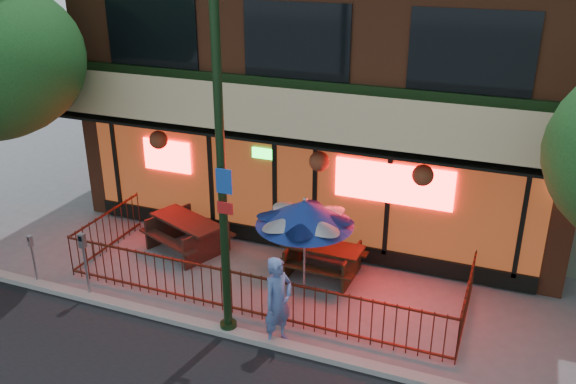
% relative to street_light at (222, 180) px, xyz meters
% --- Properties ---
extents(ground, '(80.00, 80.00, 0.00)m').
position_rel_street_light_xyz_m(ground, '(-0.00, 0.40, -3.15)').
color(ground, gray).
rests_on(ground, ground).
extents(curb, '(80.00, 0.25, 0.12)m').
position_rel_street_light_xyz_m(curb, '(-0.00, -0.10, -3.09)').
color(curb, '#999993').
rests_on(curb, ground).
extents(restaurant_building, '(12.96, 9.49, 8.05)m').
position_rel_street_light_xyz_m(restaurant_building, '(-0.00, 7.51, 0.98)').
color(restaurant_building, brown).
rests_on(restaurant_building, ground).
extents(patio_fence, '(8.44, 2.62, 1.00)m').
position_rel_street_light_xyz_m(patio_fence, '(-0.00, 0.91, -2.52)').
color(patio_fence, '#461A0F').
rests_on(patio_fence, ground).
extents(street_light, '(0.43, 0.32, 7.00)m').
position_rel_street_light_xyz_m(street_light, '(0.00, 0.00, 0.00)').
color(street_light, black).
rests_on(street_light, ground).
extents(picnic_table_left, '(2.30, 2.05, 0.81)m').
position_rel_street_light_xyz_m(picnic_table_left, '(-2.42, 2.61, -2.62)').
color(picnic_table_left, '#3B1D15').
rests_on(picnic_table_left, ground).
extents(picnic_table_right, '(1.79, 1.40, 0.75)m').
position_rel_street_light_xyz_m(picnic_table_right, '(1.00, 2.69, -2.66)').
color(picnic_table_right, '#302111').
rests_on(picnic_table_right, ground).
extents(patio_umbrella, '(2.00, 2.00, 2.28)m').
position_rel_street_light_xyz_m(patio_umbrella, '(0.92, 1.71, -1.20)').
color(patio_umbrella, gray).
rests_on(patio_umbrella, ground).
extents(pedestrian, '(0.64, 0.76, 1.77)m').
position_rel_street_light_xyz_m(pedestrian, '(1.02, 0.05, -2.26)').
color(pedestrian, '#536BA7').
rests_on(pedestrian, ground).
extents(parking_meter_near, '(0.13, 0.12, 1.49)m').
position_rel_street_light_xyz_m(parking_meter_near, '(-3.27, 0.00, -2.14)').
color(parking_meter_near, gray).
rests_on(parking_meter_near, ground).
extents(parking_meter_far, '(0.13, 0.12, 1.19)m').
position_rel_street_light_xyz_m(parking_meter_far, '(-4.68, 0.00, -2.34)').
color(parking_meter_far, gray).
rests_on(parking_meter_far, ground).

